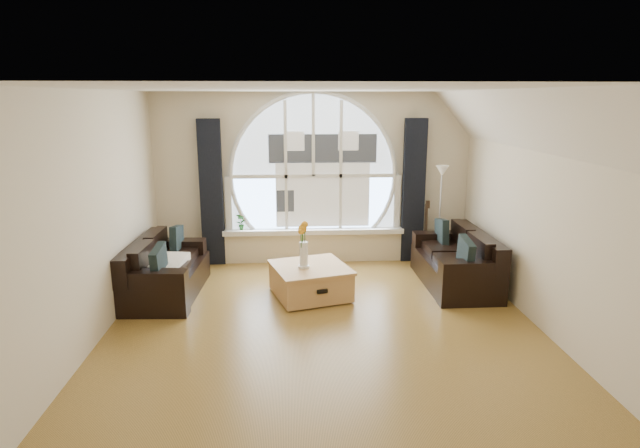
{
  "coord_description": "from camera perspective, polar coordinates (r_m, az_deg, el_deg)",
  "views": [
    {
      "loc": [
        -0.38,
        -5.6,
        2.62
      ],
      "look_at": [
        0.0,
        0.9,
        1.05
      ],
      "focal_mm": 29.7,
      "sensor_mm": 36.0,
      "label": 1
    }
  ],
  "objects": [
    {
      "name": "attic_slope",
      "position": [
        6.18,
        21.71,
        10.1
      ],
      "size": [
        0.92,
        5.5,
        0.72
      ],
      "primitive_type": "cube",
      "color": "silver",
      "rests_on": "ground"
    },
    {
      "name": "arched_window",
      "position": [
        8.39,
        -0.73,
        6.74
      ],
      "size": [
        2.6,
        0.06,
        2.15
      ],
      "primitive_type": "cube",
      "color": "silver",
      "rests_on": "wall_back"
    },
    {
      "name": "guitar",
      "position": [
        8.55,
        11.21,
        -0.86
      ],
      "size": [
        0.4,
        0.3,
        1.06
      ],
      "primitive_type": "cube",
      "rotation": [
        0.0,
        0.0,
        -0.19
      ],
      "color": "brown",
      "rests_on": "ground"
    },
    {
      "name": "sofa_right",
      "position": [
        7.73,
        14.38,
        -3.58
      ],
      "size": [
        0.87,
        1.72,
        0.76
      ],
      "primitive_type": "cube",
      "rotation": [
        0.0,
        0.0,
        0.01
      ],
      "color": "black",
      "rests_on": "ground"
    },
    {
      "name": "floor_lamp",
      "position": [
        8.46,
        12.78,
        0.78
      ],
      "size": [
        0.24,
        0.24,
        1.6
      ],
      "primitive_type": "cube",
      "color": "#B2B2B2",
      "rests_on": "ground"
    },
    {
      "name": "coffee_chest",
      "position": [
        7.13,
        -1.04,
        -6.03
      ],
      "size": [
        1.18,
        1.18,
        0.46
      ],
      "primitive_type": "cube",
      "rotation": [
        0.0,
        0.0,
        0.29
      ],
      "color": "#B6824B",
      "rests_on": "ground"
    },
    {
      "name": "ceiling",
      "position": [
        5.62,
        0.55,
        14.36
      ],
      "size": [
        5.0,
        5.5,
        0.01
      ],
      "primitive_type": "cube",
      "color": "silver",
      "rests_on": "ground"
    },
    {
      "name": "wall_front",
      "position": [
        3.15,
        3.94,
        -10.3
      ],
      "size": [
        5.0,
        0.01,
        2.7
      ],
      "primitive_type": "cube",
      "color": "beige",
      "rests_on": "ground"
    },
    {
      "name": "window_frame",
      "position": [
        8.36,
        -0.72,
        6.72
      ],
      "size": [
        2.76,
        0.08,
        2.15
      ],
      "primitive_type": "cube",
      "color": "white",
      "rests_on": "wall_back"
    },
    {
      "name": "ground",
      "position": [
        6.2,
        0.49,
        -11.46
      ],
      "size": [
        5.0,
        5.5,
        0.01
      ],
      "primitive_type": "cube",
      "color": "brown",
      "rests_on": "ground"
    },
    {
      "name": "wall_right",
      "position": [
        6.43,
        23.36,
        1.03
      ],
      "size": [
        0.01,
        5.5,
        2.7
      ],
      "primitive_type": "cube",
      "color": "beige",
      "rests_on": "ground"
    },
    {
      "name": "window_sill",
      "position": [
        8.53,
        -0.69,
        -0.77
      ],
      "size": [
        2.9,
        0.22,
        0.08
      ],
      "primitive_type": "cube",
      "color": "white",
      "rests_on": "wall_back"
    },
    {
      "name": "throw_blanket",
      "position": [
        7.26,
        -16.51,
        -4.0
      ],
      "size": [
        0.63,
        0.63,
        0.1
      ],
      "primitive_type": "cube",
      "rotation": [
        0.0,
        0.0,
        -0.15
      ],
      "color": "silver",
      "rests_on": "sofa_left"
    },
    {
      "name": "neighbor_house",
      "position": [
        8.4,
        0.31,
        5.89
      ],
      "size": [
        1.7,
        0.02,
        1.5
      ],
      "primitive_type": "cube",
      "color": "silver",
      "rests_on": "wall_back"
    },
    {
      "name": "potted_plant",
      "position": [
        8.51,
        -8.53,
        0.29
      ],
      "size": [
        0.17,
        0.14,
        0.28
      ],
      "primitive_type": "imported",
      "rotation": [
        0.0,
        0.0,
        0.32
      ],
      "color": "#1E6023",
      "rests_on": "window_sill"
    },
    {
      "name": "wall_left",
      "position": [
        6.13,
        -23.51,
        0.44
      ],
      "size": [
        0.01,
        5.5,
        2.7
      ],
      "primitive_type": "cube",
      "color": "beige",
      "rests_on": "ground"
    },
    {
      "name": "sofa_left",
      "position": [
        7.43,
        -16.28,
        -4.39
      ],
      "size": [
        0.92,
        1.71,
        0.74
      ],
      "primitive_type": "cube",
      "rotation": [
        0.0,
        0.0,
        -0.05
      ],
      "color": "black",
      "rests_on": "ground"
    },
    {
      "name": "curtain_right",
      "position": [
        8.6,
        10.04,
        3.5
      ],
      "size": [
        0.35,
        0.12,
        2.3
      ],
      "primitive_type": "cube",
      "color": "black",
      "rests_on": "ground"
    },
    {
      "name": "curtain_left",
      "position": [
        8.45,
        -11.61,
        3.26
      ],
      "size": [
        0.35,
        0.12,
        2.3
      ],
      "primitive_type": "cube",
      "color": "black",
      "rests_on": "ground"
    },
    {
      "name": "wall_back",
      "position": [
        8.46,
        -0.73,
        4.92
      ],
      "size": [
        5.0,
        0.01,
        2.7
      ],
      "primitive_type": "cube",
      "color": "beige",
      "rests_on": "ground"
    },
    {
      "name": "vase_flowers",
      "position": [
        6.9,
        -1.78,
        -1.64
      ],
      "size": [
        0.24,
        0.24,
        0.7
      ],
      "primitive_type": "cube",
      "color": "white",
      "rests_on": "coffee_chest"
    }
  ]
}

